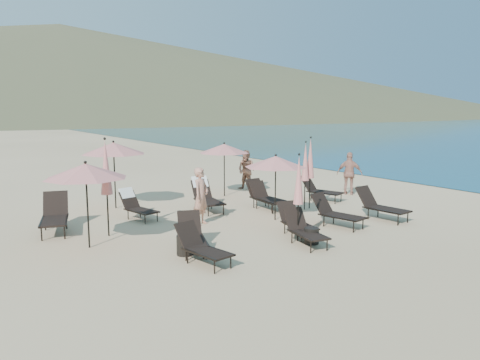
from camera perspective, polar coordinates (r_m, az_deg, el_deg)
ground at (r=13.42m, az=8.92°, el=-6.48°), size 800.00×800.00×0.00m
volcanic_headland at (r=323.16m, az=-18.98°, el=12.30°), size 690.00×690.00×55.00m
lounger_0 at (r=10.71m, az=-4.67°, el=-8.06°), size 0.85×1.59×0.87m
lounger_1 at (r=11.64m, az=-5.87°, el=-6.65°), size 1.07×1.66×0.89m
lounger_2 at (r=12.24m, az=7.85°, el=-5.98°), size 0.81×1.57×0.86m
lounger_3 at (r=13.14m, az=6.84°, el=-4.97°), size 0.82×1.56×0.85m
lounger_4 at (r=14.25m, az=11.62°, el=-3.85°), size 0.94×1.72×0.94m
lounger_5 at (r=15.49m, az=16.76°, el=-2.96°), size 0.84×1.77×0.98m
lounger_6 at (r=14.33m, az=-21.66°, el=-3.98°), size 1.16×1.96×1.06m
lounger_7 at (r=15.26m, az=-12.53°, el=-3.00°), size 0.89×1.60×0.94m
lounger_8 at (r=16.19m, az=-4.17°, el=-1.86°), size 0.89×1.85×1.11m
lounger_9 at (r=16.51m, az=2.96°, el=-1.91°), size 0.68×1.70×0.97m
lounger_10 at (r=16.36m, az=3.25°, el=-2.10°), size 0.66×1.61×0.92m
lounger_11 at (r=18.14m, az=9.73°, el=-1.12°), size 1.13×1.73×0.93m
umbrella_open_0 at (r=12.17m, az=-18.30°, el=1.04°), size 2.06×2.06×2.22m
umbrella_open_1 at (r=14.58m, az=4.37°, el=2.23°), size 1.95×1.95×2.10m
umbrella_open_2 at (r=16.87m, az=-15.16°, el=3.74°), size 2.23×2.23×2.40m
umbrella_open_3 at (r=18.62m, az=-1.94°, el=3.85°), size 2.02×2.02×2.17m
umbrella_closed_0 at (r=12.30m, az=7.17°, el=-0.04°), size 0.27×0.27×2.35m
umbrella_closed_1 at (r=16.46m, az=8.57°, el=2.59°), size 0.30×0.30×2.54m
umbrella_closed_2 at (r=13.18m, az=-16.03°, el=1.42°), size 0.32×0.32×2.73m
umbrella_closed_3 at (r=16.26m, az=7.97°, el=2.18°), size 0.28×0.28×2.40m
side_table_0 at (r=11.42m, az=-6.71°, el=-7.88°), size 0.41×0.41×0.48m
side_table_1 at (r=12.40m, az=8.71°, el=-6.74°), size 0.39×0.39×0.42m
beachgoer_a at (r=14.16m, az=-4.78°, el=-1.97°), size 0.76×0.70×1.75m
beachgoer_b at (r=20.19m, az=0.80°, el=1.20°), size 0.96×1.04×1.72m
beachgoer_c at (r=19.57m, az=13.21°, el=0.78°), size 0.97×1.07×1.75m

